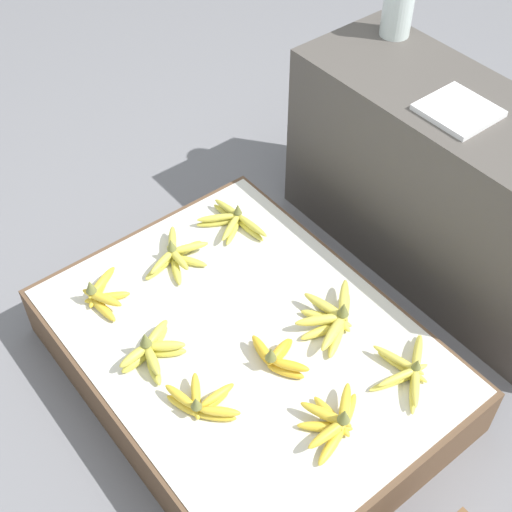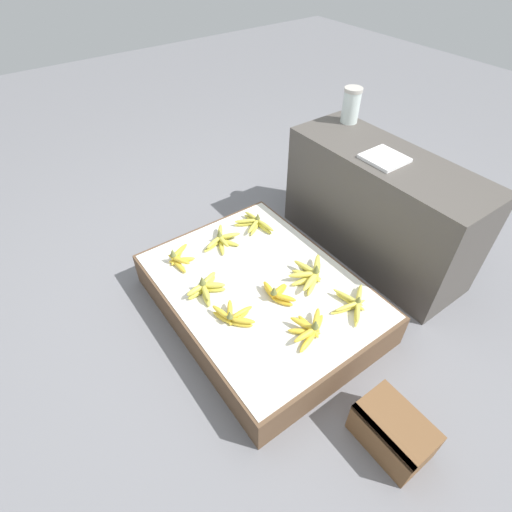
{
  "view_description": "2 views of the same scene",
  "coord_description": "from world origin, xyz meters",
  "views": [
    {
      "loc": [
        1.03,
        -0.78,
        1.96
      ],
      "look_at": [
        -0.13,
        0.14,
        0.37
      ],
      "focal_mm": 50.0,
      "sensor_mm": 36.0,
      "label": 1
    },
    {
      "loc": [
        1.16,
        -0.87,
        1.75
      ],
      "look_at": [
        -0.08,
        0.03,
        0.34
      ],
      "focal_mm": 28.0,
      "sensor_mm": 36.0,
      "label": 2
    }
  ],
  "objects": [
    {
      "name": "banana_bunch_front_midleft",
      "position": [
        -0.12,
        -0.26,
        0.24
      ],
      "size": [
        0.18,
        0.21,
        0.11
      ],
      "color": "gold",
      "rests_on": "display_platform"
    },
    {
      "name": "ground_plane",
      "position": [
        0.0,
        0.0,
        0.0
      ],
      "size": [
        10.0,
        10.0,
        0.0
      ],
      "primitive_type": "plane",
      "color": "slate"
    },
    {
      "name": "banana_bunch_middle_left",
      "position": [
        -0.4,
        0.01,
        0.24
      ],
      "size": [
        0.23,
        0.25,
        0.1
      ],
      "color": "gold",
      "rests_on": "display_platform"
    },
    {
      "name": "foam_tray_white",
      "position": [
        0.01,
        0.81,
        0.69
      ],
      "size": [
        0.21,
        0.2,
        0.02
      ],
      "color": "white",
      "rests_on": "back_vendor_table"
    },
    {
      "name": "banana_bunch_back_right",
      "position": [
        0.39,
        0.28,
        0.23
      ],
      "size": [
        0.24,
        0.27,
        0.08
      ],
      "color": "#DBCC4C",
      "rests_on": "display_platform"
    },
    {
      "name": "glass_jar",
      "position": [
        -0.44,
        1.0,
        0.79
      ],
      "size": [
        0.11,
        0.11,
        0.21
      ],
      "color": "silver",
      "rests_on": "back_vendor_table"
    },
    {
      "name": "banana_bunch_middle_right",
      "position": [
        0.39,
        0.0,
        0.24
      ],
      "size": [
        0.18,
        0.24,
        0.11
      ],
      "color": "gold",
      "rests_on": "display_platform"
    },
    {
      "name": "banana_bunch_back_midright",
      "position": [
        0.12,
        0.24,
        0.24
      ],
      "size": [
        0.23,
        0.26,
        0.11
      ],
      "color": "#DBCC4C",
      "rests_on": "display_platform"
    },
    {
      "name": "wooden_crate",
      "position": [
        0.91,
        0.01,
        0.1
      ],
      "size": [
        0.31,
        0.2,
        0.19
      ],
      "color": "brown",
      "rests_on": "ground_plane"
    },
    {
      "name": "back_vendor_table",
      "position": [
        0.01,
        0.87,
        0.34
      ],
      "size": [
        1.19,
        0.43,
        0.68
      ],
      "color": "#4C4742",
      "rests_on": "ground_plane"
    },
    {
      "name": "banana_bunch_front_left",
      "position": [
        -0.4,
        -0.27,
        0.24
      ],
      "size": [
        0.2,
        0.15,
        0.1
      ],
      "color": "gold",
      "rests_on": "display_platform"
    },
    {
      "name": "display_platform",
      "position": [
        0.0,
        0.0,
        0.1
      ],
      "size": [
        1.23,
        0.92,
        0.21
      ],
      "color": "brown",
      "rests_on": "ground_plane"
    },
    {
      "name": "banana_bunch_back_left",
      "position": [
        -0.41,
        0.26,
        0.24
      ],
      "size": [
        0.26,
        0.16,
        0.09
      ],
      "color": "gold",
      "rests_on": "display_platform"
    },
    {
      "name": "banana_bunch_front_midright",
      "position": [
        0.11,
        -0.25,
        0.24
      ],
      "size": [
        0.22,
        0.17,
        0.1
      ],
      "color": "gold",
      "rests_on": "display_platform"
    },
    {
      "name": "banana_bunch_middle_midright",
      "position": [
        0.12,
        0.01,
        0.24
      ],
      "size": [
        0.21,
        0.14,
        0.1
      ],
      "color": "gold",
      "rests_on": "display_platform"
    }
  ]
}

